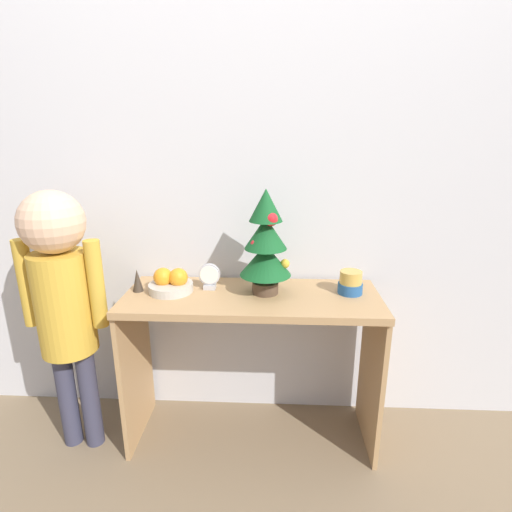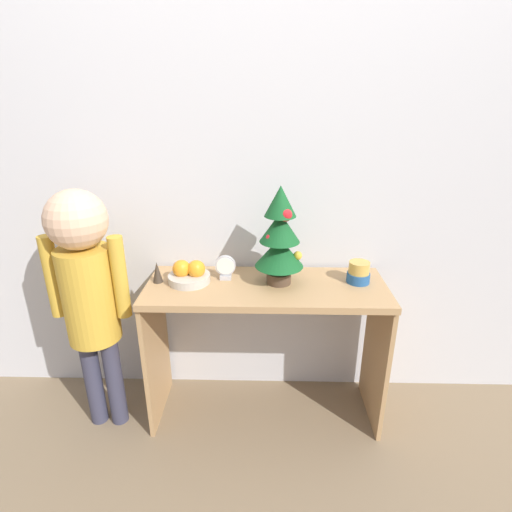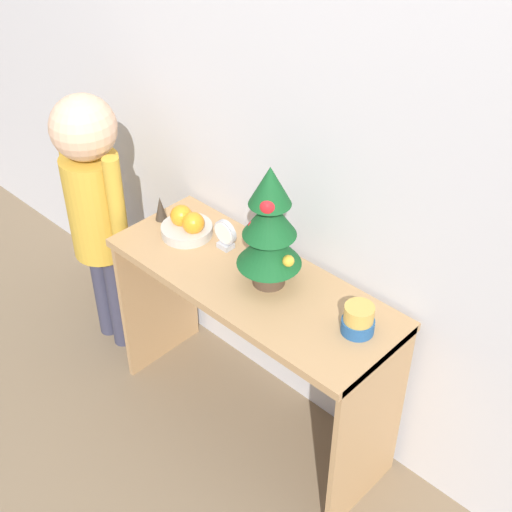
{
  "view_description": "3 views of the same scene",
  "coord_description": "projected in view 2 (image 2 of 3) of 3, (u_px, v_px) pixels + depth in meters",
  "views": [
    {
      "loc": [
        0.09,
        -1.33,
        1.34
      ],
      "look_at": [
        0.02,
        0.2,
        0.87
      ],
      "focal_mm": 28.0,
      "sensor_mm": 36.0,
      "label": 1
    },
    {
      "loc": [
        -0.01,
        -1.39,
        1.47
      ],
      "look_at": [
        -0.04,
        0.19,
        0.84
      ],
      "focal_mm": 28.0,
      "sensor_mm": 36.0,
      "label": 2
    },
    {
      "loc": [
        1.29,
        -1.12,
        2.2
      ],
      "look_at": [
        0.04,
        0.18,
        0.83
      ],
      "focal_mm": 50.0,
      "sensor_mm": 36.0,
      "label": 3
    }
  ],
  "objects": [
    {
      "name": "mini_tree",
      "position": [
        280.0,
        236.0,
        1.7
      ],
      "size": [
        0.21,
        0.21,
        0.44
      ],
      "color": "#4C3828",
      "rests_on": "console_table"
    },
    {
      "name": "desk_clock",
      "position": [
        225.0,
        268.0,
        1.8
      ],
      "size": [
        0.09,
        0.04,
        0.11
      ],
      "color": "#B2B2B7",
      "rests_on": "console_table"
    },
    {
      "name": "child_figure",
      "position": [
        87.0,
        282.0,
        1.69
      ],
      "size": [
        0.35,
        0.25,
        1.14
      ],
      "color": "#38384C",
      "rests_on": "ground_plane"
    },
    {
      "name": "singing_bowl",
      "position": [
        359.0,
        273.0,
        1.77
      ],
      "size": [
        0.1,
        0.1,
        0.1
      ],
      "color": "#235189",
      "rests_on": "console_table"
    },
    {
      "name": "ground_plane",
      "position": [
        265.0,
        442.0,
        1.83
      ],
      "size": [
        12.0,
        12.0,
        0.0
      ],
      "primitive_type": "plane",
      "color": "#7A664C"
    },
    {
      "name": "console_table",
      "position": [
        266.0,
        317.0,
        1.82
      ],
      "size": [
        1.07,
        0.41,
        0.7
      ],
      "color": "tan",
      "rests_on": "ground_plane"
    },
    {
      "name": "back_wall",
      "position": [
        267.0,
        151.0,
        1.79
      ],
      "size": [
        7.0,
        0.05,
        2.5
      ],
      "primitive_type": "cube",
      "color": "silver",
      "rests_on": "ground_plane"
    },
    {
      "name": "figurine",
      "position": [
        157.0,
        272.0,
        1.77
      ],
      "size": [
        0.04,
        0.04,
        0.1
      ],
      "color": "#382D23",
      "rests_on": "console_table"
    },
    {
      "name": "fruit_bowl",
      "position": [
        189.0,
        274.0,
        1.78
      ],
      "size": [
        0.19,
        0.19,
        0.1
      ],
      "color": "#B7B2A8",
      "rests_on": "console_table"
    }
  ]
}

